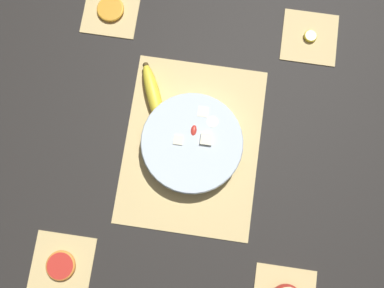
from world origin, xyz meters
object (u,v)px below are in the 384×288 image
(whole_banana, at_px, (153,94))
(grapefruit_slice, at_px, (61,266))
(fruit_salad_bowl, at_px, (192,143))
(orange_slice_whole, at_px, (110,9))
(banana_coin_single, at_px, (311,36))

(whole_banana, distance_m, grapefruit_slice, 0.51)
(grapefruit_slice, bearing_deg, whole_banana, -18.78)
(fruit_salad_bowl, distance_m, whole_banana, 0.18)
(orange_slice_whole, bearing_deg, banana_coin_single, -90.00)
(whole_banana, height_order, grapefruit_slice, whole_banana)
(orange_slice_whole, relative_size, grapefruit_slice, 1.02)
(banana_coin_single, distance_m, grapefruit_slice, 0.92)
(whole_banana, relative_size, orange_slice_whole, 2.30)
(fruit_salad_bowl, relative_size, banana_coin_single, 7.22)
(fruit_salad_bowl, bearing_deg, whole_banana, 45.63)
(orange_slice_whole, relative_size, banana_coin_single, 2.11)
(orange_slice_whole, bearing_deg, grapefruit_slice, 180.00)
(orange_slice_whole, bearing_deg, whole_banana, -145.15)
(grapefruit_slice, bearing_deg, fruit_salad_bowl, -38.78)
(whole_banana, bearing_deg, fruit_salad_bowl, -134.37)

